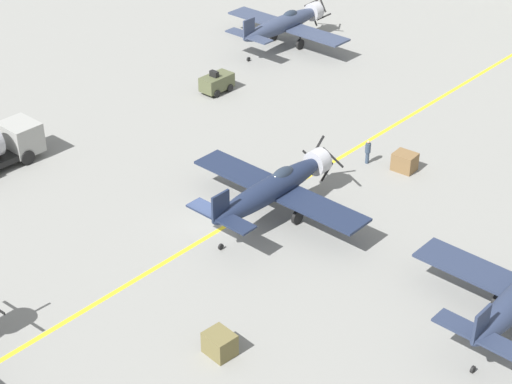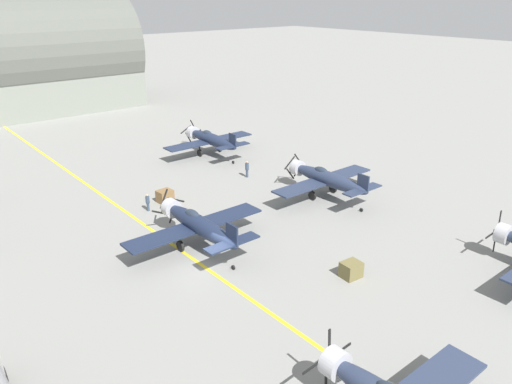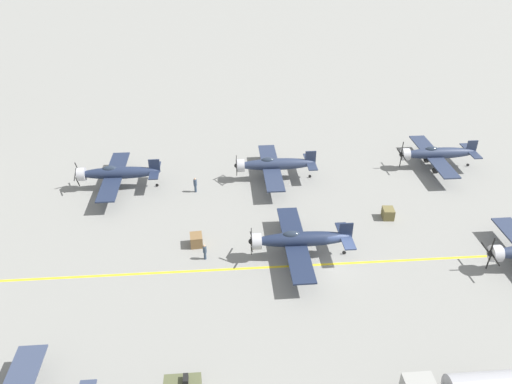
% 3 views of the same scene
% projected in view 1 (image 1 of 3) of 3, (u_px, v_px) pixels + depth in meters
% --- Properties ---
extents(ground_plane, '(400.00, 400.00, 0.00)m').
position_uv_depth(ground_plane, '(211.00, 235.00, 49.16)').
color(ground_plane, gray).
extents(taxiway_stripe, '(0.30, 160.00, 0.01)m').
position_uv_depth(taxiway_stripe, '(211.00, 235.00, 49.16)').
color(taxiway_stripe, yellow).
rests_on(taxiway_stripe, ground).
extents(airplane_far_left, '(12.00, 9.98, 3.65)m').
position_uv_depth(airplane_far_left, '(284.00, 24.00, 72.94)').
color(airplane_far_left, '#343E58').
rests_on(airplane_far_left, ground).
extents(airplane_mid_center, '(12.00, 9.98, 3.66)m').
position_uv_depth(airplane_mid_center, '(274.00, 187.00, 49.80)').
color(airplane_mid_center, '#1C2640').
rests_on(airplane_mid_center, ground).
extents(tow_tractor, '(1.57, 2.60, 1.79)m').
position_uv_depth(tow_tractor, '(217.00, 82.00, 65.50)').
color(tow_tractor, '#515638').
rests_on(tow_tractor, ground).
extents(ground_crew_inspecting, '(0.37, 0.37, 1.68)m').
position_uv_depth(ground_crew_inspecting, '(368.00, 151.00, 55.89)').
color(ground_crew_inspecting, '#334256').
rests_on(ground_crew_inspecting, ground).
extents(supply_crate_by_tanker, '(1.50, 1.28, 1.17)m').
position_uv_depth(supply_crate_by_tanker, '(220.00, 344.00, 40.35)').
color(supply_crate_by_tanker, brown).
rests_on(supply_crate_by_tanker, ground).
extents(supply_crate_mid_lane, '(1.52, 1.31, 1.19)m').
position_uv_depth(supply_crate_mid_lane, '(405.00, 162.00, 55.30)').
color(supply_crate_mid_lane, brown).
rests_on(supply_crate_mid_lane, ground).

